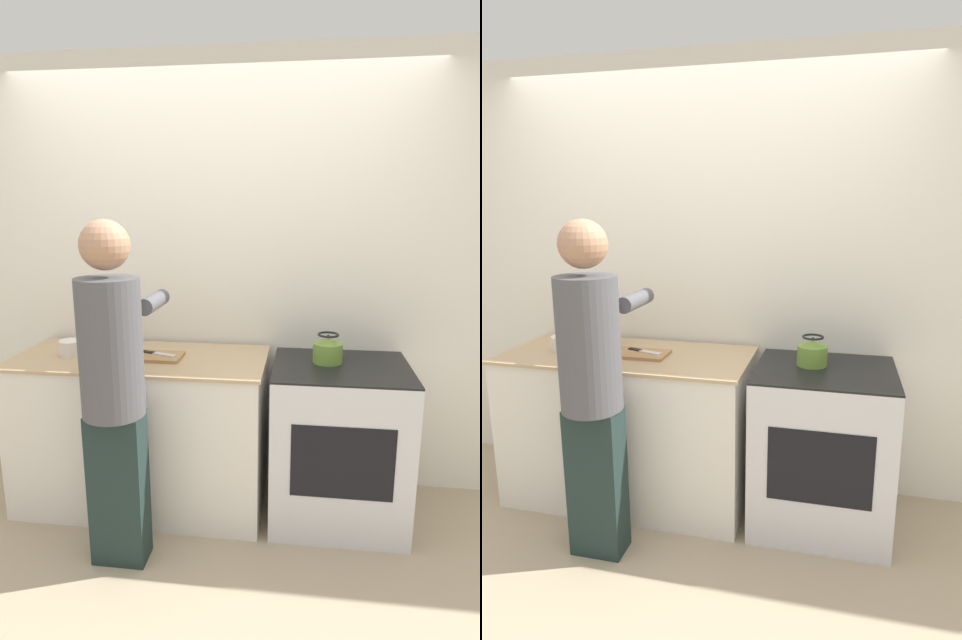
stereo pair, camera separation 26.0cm
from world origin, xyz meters
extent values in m
plane|color=tan|center=(0.00, 0.00, 0.00)|extent=(12.00, 12.00, 0.00)
cube|color=silver|center=(0.00, 0.70, 1.30)|extent=(8.00, 0.05, 2.60)
cube|color=silver|center=(-0.39, 0.32, 0.44)|extent=(1.41, 0.63, 0.88)
cube|color=tan|center=(-0.39, 0.32, 0.89)|extent=(1.43, 0.66, 0.02)
cube|color=silver|center=(0.73, 0.31, 0.44)|extent=(0.73, 0.63, 0.88)
cube|color=black|center=(0.73, 0.31, 0.88)|extent=(0.73, 0.63, 0.01)
cube|color=black|center=(0.73, 0.00, 0.48)|extent=(0.51, 0.01, 0.39)
cube|color=#1C2C2A|center=(-0.35, -0.20, 0.39)|extent=(0.26, 0.16, 0.77)
cylinder|color=#4C4C51|center=(-0.35, -0.20, 1.09)|extent=(0.29, 0.29, 0.64)
sphere|color=#A87A5B|center=(-0.35, -0.20, 1.56)|extent=(0.22, 0.22, 0.22)
cylinder|color=#4C4C51|center=(-0.47, 0.07, 1.26)|extent=(0.08, 0.30, 0.08)
cylinder|color=#4C4C51|center=(-0.22, 0.07, 1.26)|extent=(0.08, 0.30, 0.08)
cube|color=#A87A4C|center=(-0.31, 0.30, 0.90)|extent=(0.33, 0.20, 0.02)
cube|color=silver|center=(-0.24, 0.30, 0.92)|extent=(0.14, 0.08, 0.01)
cube|color=black|center=(-0.35, 0.34, 0.92)|extent=(0.09, 0.05, 0.01)
cylinder|color=olive|center=(0.66, 0.36, 0.94)|extent=(0.16, 0.16, 0.11)
cone|color=olive|center=(0.66, 0.36, 1.01)|extent=(0.13, 0.13, 0.03)
sphere|color=black|center=(0.66, 0.36, 1.04)|extent=(0.02, 0.02, 0.02)
torus|color=black|center=(0.66, 0.36, 1.05)|extent=(0.12, 0.12, 0.01)
cylinder|color=silver|center=(-0.78, 0.29, 0.94)|extent=(0.13, 0.13, 0.09)
cylinder|color=tan|center=(-0.57, 0.44, 0.98)|extent=(0.12, 0.12, 0.18)
cylinder|color=#28231E|center=(-0.57, 0.44, 1.08)|extent=(0.13, 0.13, 0.01)
camera|label=1|loc=(0.52, -2.30, 1.72)|focal=28.00mm
camera|label=2|loc=(0.78, -2.25, 1.72)|focal=28.00mm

